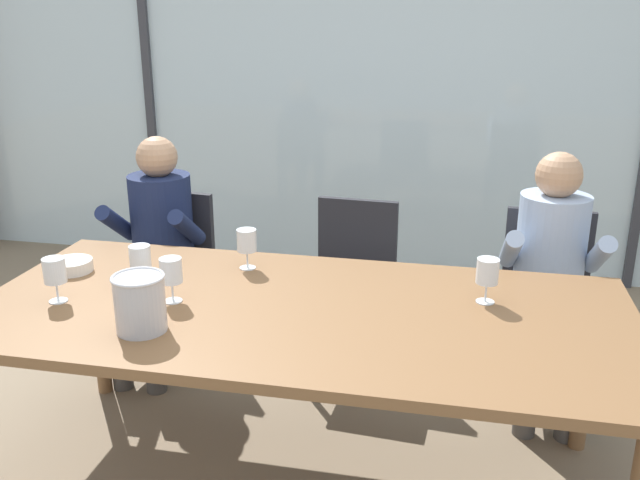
% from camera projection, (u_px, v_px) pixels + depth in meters
% --- Properties ---
extents(ground, '(14.00, 14.00, 0.00)m').
position_uv_depth(ground, '(345.00, 361.00, 3.70)').
color(ground, '#847056').
extents(window_glass_panel, '(7.65, 0.03, 2.60)m').
position_uv_depth(window_glass_panel, '(384.00, 89.00, 4.65)').
color(window_glass_panel, silver).
rests_on(window_glass_panel, ground).
extents(window_mullion_left, '(0.06, 0.06, 2.60)m').
position_uv_depth(window_mullion_left, '(149.00, 84.00, 4.96)').
color(window_mullion_left, '#38383D').
rests_on(window_mullion_left, ground).
extents(hillside_vineyard, '(13.65, 2.40, 2.14)m').
position_uv_depth(hillside_vineyard, '(417.00, 80.00, 7.67)').
color(hillside_vineyard, '#568942').
rests_on(hillside_vineyard, ground).
extents(dining_table, '(2.45, 1.12, 0.76)m').
position_uv_depth(dining_table, '(301.00, 323.00, 2.55)').
color(dining_table, brown).
rests_on(dining_table, ground).
extents(chair_near_curtain, '(0.49, 0.49, 0.89)m').
position_uv_depth(chair_near_curtain, '(170.00, 262.00, 3.66)').
color(chair_near_curtain, '#232328').
rests_on(chair_near_curtain, ground).
extents(chair_left_of_center, '(0.47, 0.47, 0.89)m').
position_uv_depth(chair_left_of_center, '(352.00, 274.00, 3.51)').
color(chair_left_of_center, '#232328').
rests_on(chair_left_of_center, ground).
extents(chair_center, '(0.46, 0.46, 0.89)m').
position_uv_depth(chair_center, '(546.00, 288.00, 3.32)').
color(chair_center, '#232328').
rests_on(chair_center, ground).
extents(person_navy_polo, '(0.46, 0.61, 1.21)m').
position_uv_depth(person_navy_polo, '(157.00, 238.00, 3.51)').
color(person_navy_polo, '#192347').
rests_on(person_navy_polo, ground).
extents(person_pale_blue_shirt, '(0.47, 0.61, 1.21)m').
position_uv_depth(person_pale_blue_shirt, '(551.00, 266.00, 3.13)').
color(person_pale_blue_shirt, '#9EB2D1').
rests_on(person_pale_blue_shirt, ground).
extents(ice_bucket_primary, '(0.18, 0.18, 0.20)m').
position_uv_depth(ice_bucket_primary, '(140.00, 302.00, 2.32)').
color(ice_bucket_primary, '#B7B7BC').
rests_on(ice_bucket_primary, dining_table).
extents(tasting_bowl, '(0.17, 0.17, 0.05)m').
position_uv_depth(tasting_bowl, '(72.00, 266.00, 2.87)').
color(tasting_bowl, silver).
rests_on(tasting_bowl, dining_table).
extents(wine_glass_by_left_taster, '(0.08, 0.08, 0.17)m').
position_uv_depth(wine_glass_by_left_taster, '(140.00, 259.00, 2.68)').
color(wine_glass_by_left_taster, silver).
rests_on(wine_glass_by_left_taster, dining_table).
extents(wine_glass_near_bucket, '(0.08, 0.08, 0.17)m').
position_uv_depth(wine_glass_near_bucket, '(487.00, 273.00, 2.54)').
color(wine_glass_near_bucket, silver).
rests_on(wine_glass_near_bucket, dining_table).
extents(wine_glass_center_pour, '(0.08, 0.08, 0.17)m').
position_uv_depth(wine_glass_center_pour, '(55.00, 272.00, 2.54)').
color(wine_glass_center_pour, silver).
rests_on(wine_glass_center_pour, dining_table).
extents(wine_glass_by_right_taster, '(0.08, 0.08, 0.17)m').
position_uv_depth(wine_glass_by_right_taster, '(171.00, 272.00, 2.54)').
color(wine_glass_by_right_taster, silver).
rests_on(wine_glass_by_right_taster, dining_table).
extents(wine_glass_spare_empty, '(0.08, 0.08, 0.17)m').
position_uv_depth(wine_glass_spare_empty, '(247.00, 242.00, 2.88)').
color(wine_glass_spare_empty, silver).
rests_on(wine_glass_spare_empty, dining_table).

